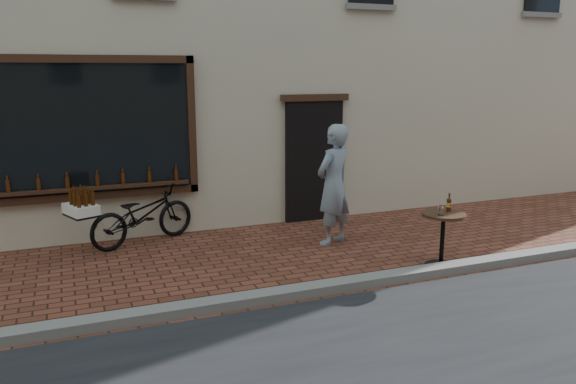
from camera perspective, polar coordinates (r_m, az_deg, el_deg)
name	(u,v)px	position (r m, az deg, el deg)	size (l,w,h in m)	color
ground	(287,305)	(6.83, -0.13, -11.42)	(90.00, 90.00, 0.00)	#542A1B
kerb	(281,294)	(6.97, -0.75, -10.35)	(90.00, 0.25, 0.12)	slate
cargo_bicycle	(140,214)	(9.28, -14.76, -2.22)	(2.14, 1.33, 1.02)	black
bistro_table	(443,229)	(8.20, 15.48, -3.60)	(0.61, 0.61, 1.05)	black
pedestrian	(334,185)	(8.91, 4.65, 0.73)	(0.70, 0.46, 1.93)	gray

